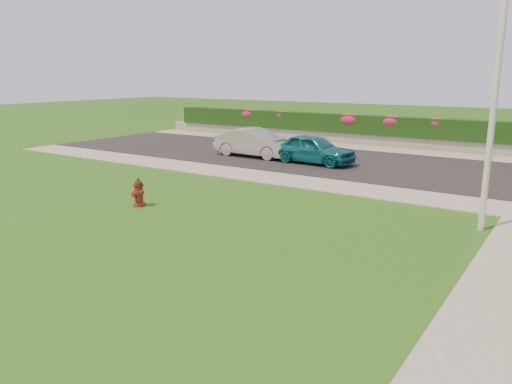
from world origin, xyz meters
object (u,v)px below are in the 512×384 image
Objects in this scene: sedan_silver at (255,143)px; utility_pole at (494,108)px; sedan_teal at (313,149)px; fire_hydrant at (139,193)px.

sedan_silver is 13.59m from utility_pole.
fire_hydrant is at bearing 176.45° from sedan_teal.
fire_hydrant is at bearing -160.66° from utility_pole.
utility_pole is at bearing -117.87° from sedan_silver.
utility_pole is at bearing 28.90° from fire_hydrant.
sedan_teal is 0.61× the size of utility_pole.
utility_pole reaches higher than sedan_teal.
sedan_teal is at bearing -90.37° from sedan_silver.
sedan_teal is at bearing 93.18° from fire_hydrant.
sedan_silver is 0.65× the size of utility_pole.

